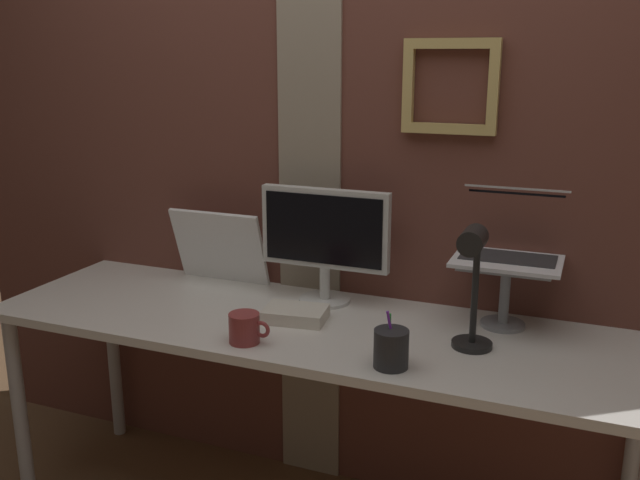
{
  "coord_description": "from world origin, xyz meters",
  "views": [
    {
      "loc": [
        0.8,
        -1.96,
        1.6
      ],
      "look_at": [
        -0.03,
        0.08,
        1.01
      ],
      "focal_mm": 39.09,
      "sensor_mm": 36.0,
      "label": 1
    }
  ],
  "objects_px": {
    "coffee_mug": "(245,328)",
    "monitor": "(325,235)",
    "desk_lamp": "(473,275)",
    "laptop": "(511,240)",
    "whiteboard_panel": "(219,247)",
    "pen_cup": "(391,348)"
  },
  "relations": [
    {
      "from": "coffee_mug",
      "to": "monitor",
      "type": "bearing_deg",
      "value": 78.15
    },
    {
      "from": "coffee_mug",
      "to": "desk_lamp",
      "type": "bearing_deg",
      "value": 14.84
    },
    {
      "from": "laptop",
      "to": "whiteboard_panel",
      "type": "distance_m",
      "value": 1.06
    },
    {
      "from": "monitor",
      "to": "whiteboard_panel",
      "type": "height_order",
      "value": "monitor"
    },
    {
      "from": "desk_lamp",
      "to": "pen_cup",
      "type": "relative_size",
      "value": 2.43
    },
    {
      "from": "coffee_mug",
      "to": "whiteboard_panel",
      "type": "bearing_deg",
      "value": 127.05
    },
    {
      "from": "desk_lamp",
      "to": "pen_cup",
      "type": "distance_m",
      "value": 0.31
    },
    {
      "from": "whiteboard_panel",
      "to": "desk_lamp",
      "type": "height_order",
      "value": "desk_lamp"
    },
    {
      "from": "desk_lamp",
      "to": "coffee_mug",
      "type": "height_order",
      "value": "desk_lamp"
    },
    {
      "from": "laptop",
      "to": "coffee_mug",
      "type": "bearing_deg",
      "value": -144.74
    },
    {
      "from": "laptop",
      "to": "pen_cup",
      "type": "height_order",
      "value": "laptop"
    },
    {
      "from": "whiteboard_panel",
      "to": "coffee_mug",
      "type": "distance_m",
      "value": 0.6
    },
    {
      "from": "monitor",
      "to": "coffee_mug",
      "type": "distance_m",
      "value": 0.47
    },
    {
      "from": "whiteboard_panel",
      "to": "coffee_mug",
      "type": "height_order",
      "value": "whiteboard_panel"
    },
    {
      "from": "laptop",
      "to": "pen_cup",
      "type": "bearing_deg",
      "value": -116.43
    },
    {
      "from": "laptop",
      "to": "whiteboard_panel",
      "type": "relative_size",
      "value": 0.9
    },
    {
      "from": "desk_lamp",
      "to": "coffee_mug",
      "type": "relative_size",
      "value": 2.93
    },
    {
      "from": "laptop",
      "to": "whiteboard_panel",
      "type": "bearing_deg",
      "value": -178.66
    },
    {
      "from": "laptop",
      "to": "whiteboard_panel",
      "type": "xyz_separation_m",
      "value": [
        -1.05,
        -0.02,
        -0.13
      ]
    },
    {
      "from": "pen_cup",
      "to": "monitor",
      "type": "bearing_deg",
      "value": 130.8
    },
    {
      "from": "laptop",
      "to": "desk_lamp",
      "type": "bearing_deg",
      "value": -100.75
    },
    {
      "from": "monitor",
      "to": "desk_lamp",
      "type": "distance_m",
      "value": 0.6
    }
  ]
}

